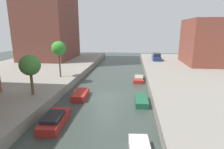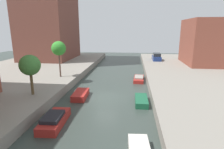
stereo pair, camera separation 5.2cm
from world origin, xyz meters
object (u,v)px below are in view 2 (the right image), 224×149
at_px(street_tree_2, 30,65).
at_px(parked_car, 157,57).
at_px(moored_boat_right_2, 141,101).
at_px(moored_boat_right_3, 139,79).
at_px(moored_boat_left_3, 81,95).
at_px(moored_boat_left_2, 54,120).
at_px(apartment_tower_far, 47,4).
at_px(street_tree_3, 59,49).
at_px(low_block_right, 213,42).

height_order(street_tree_2, parked_car, street_tree_2).
height_order(moored_boat_right_2, moored_boat_right_3, moored_boat_right_3).
xyz_separation_m(street_tree_2, parked_car, (15.32, 23.95, -2.39)).
distance_m(parked_car, moored_boat_left_3, 24.36).
height_order(moored_boat_left_2, moored_boat_right_2, moored_boat_left_2).
bearing_deg(moored_boat_left_2, apartment_tower_far, 114.77).
bearing_deg(street_tree_3, moored_boat_right_2, -28.31).
bearing_deg(parked_car, apartment_tower_far, -179.20).
xyz_separation_m(low_block_right, moored_boat_right_2, (-14.05, -19.07, -4.96)).
bearing_deg(moored_boat_left_2, moored_boat_right_2, 36.65).
distance_m(apartment_tower_far, parked_car, 26.56).
xyz_separation_m(moored_boat_left_2, moored_boat_right_2, (7.20, 5.35, -0.12)).
height_order(low_block_right, moored_boat_right_3, low_block_right).
height_order(low_block_right, parked_car, low_block_right).
distance_m(apartment_tower_far, low_block_right, 35.01).
relative_size(low_block_right, parked_car, 2.30).
relative_size(low_block_right, moored_boat_right_3, 2.56).
distance_m(street_tree_3, moored_boat_right_3, 12.44).
relative_size(low_block_right, street_tree_3, 2.02).
relative_size(apartment_tower_far, moored_boat_right_2, 7.46).
height_order(apartment_tower_far, moored_boat_right_2, apartment_tower_far).
relative_size(moored_boat_right_2, moored_boat_right_3, 0.81).
bearing_deg(low_block_right, apartment_tower_far, 174.61).
bearing_deg(low_block_right, moored_boat_right_2, -126.39).
bearing_deg(apartment_tower_far, moored_boat_left_2, -65.23).
height_order(moored_boat_left_2, moored_boat_right_3, moored_boat_left_2).
xyz_separation_m(low_block_right, street_tree_2, (-25.28, -20.40, -1.20)).
bearing_deg(low_block_right, street_tree_2, -141.09).
bearing_deg(moored_boat_right_2, parked_car, 79.75).
relative_size(moored_boat_left_2, moored_boat_right_2, 1.24).
relative_size(street_tree_2, moored_boat_right_3, 1.05).
bearing_deg(apartment_tower_far, moored_boat_right_2, -48.15).
relative_size(street_tree_2, moored_boat_right_2, 1.29).
height_order(apartment_tower_far, parked_car, apartment_tower_far).
distance_m(apartment_tower_far, moored_boat_right_2, 32.47).
distance_m(street_tree_2, moored_boat_left_2, 6.76).
relative_size(street_tree_2, moored_boat_left_3, 1.25).
bearing_deg(street_tree_2, low_block_right, 38.91).
height_order(street_tree_3, moored_boat_left_2, street_tree_3).
relative_size(street_tree_3, moored_boat_left_2, 1.26).
xyz_separation_m(parked_car, moored_boat_left_2, (-11.29, -27.96, -1.26)).
bearing_deg(moored_boat_right_3, apartment_tower_far, 146.00).
bearing_deg(moored_boat_left_3, moored_boat_right_3, 49.71).
xyz_separation_m(apartment_tower_far, moored_boat_left_2, (12.75, -27.63, -12.54)).
distance_m(moored_boat_left_2, moored_boat_right_2, 8.97).
height_order(parked_car, moored_boat_right_3, parked_car).
distance_m(street_tree_2, street_tree_3, 7.45).
height_order(moored_boat_left_3, moored_boat_right_2, moored_boat_left_3).
height_order(street_tree_3, moored_boat_right_2, street_tree_3).
relative_size(parked_car, moored_boat_right_2, 1.38).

